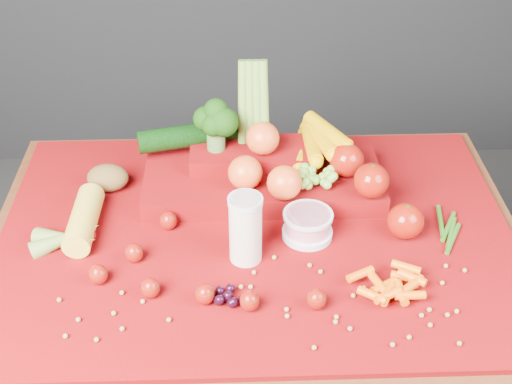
{
  "coord_description": "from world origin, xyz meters",
  "views": [
    {
      "loc": [
        -0.04,
        -1.14,
        1.68
      ],
      "look_at": [
        0.0,
        0.02,
        0.85
      ],
      "focal_mm": 50.0,
      "sensor_mm": 36.0,
      "label": 1
    }
  ],
  "objects_px": {
    "table": "(256,272)",
    "yogurt_bowl": "(308,224)",
    "milk_glass": "(245,227)",
    "produce_mound": "(271,167)"
  },
  "relations": [
    {
      "from": "milk_glass",
      "to": "produce_mound",
      "type": "bearing_deg",
      "value": 75.32
    },
    {
      "from": "table",
      "to": "yogurt_bowl",
      "type": "distance_m",
      "value": 0.17
    },
    {
      "from": "table",
      "to": "produce_mound",
      "type": "bearing_deg",
      "value": 76.4
    },
    {
      "from": "produce_mound",
      "to": "yogurt_bowl",
      "type": "bearing_deg",
      "value": -68.86
    },
    {
      "from": "milk_glass",
      "to": "yogurt_bowl",
      "type": "distance_m",
      "value": 0.15
    },
    {
      "from": "milk_glass",
      "to": "produce_mound",
      "type": "height_order",
      "value": "produce_mound"
    },
    {
      "from": "milk_glass",
      "to": "yogurt_bowl",
      "type": "bearing_deg",
      "value": 26.68
    },
    {
      "from": "milk_glass",
      "to": "produce_mound",
      "type": "relative_size",
      "value": 0.24
    },
    {
      "from": "yogurt_bowl",
      "to": "produce_mound",
      "type": "xyz_separation_m",
      "value": [
        -0.07,
        0.17,
        0.03
      ]
    },
    {
      "from": "yogurt_bowl",
      "to": "produce_mound",
      "type": "relative_size",
      "value": 0.17
    }
  ]
}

